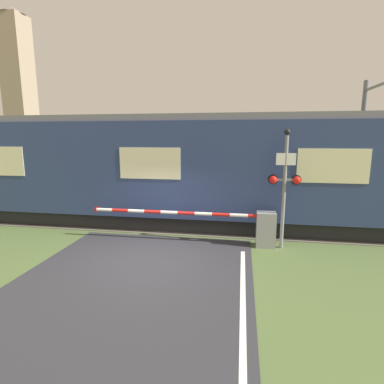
# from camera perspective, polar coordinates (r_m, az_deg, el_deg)

# --- Properties ---
(ground_plane) EXTENTS (80.00, 80.00, 0.00)m
(ground_plane) POSITION_cam_1_polar(r_m,az_deg,el_deg) (8.87, -8.09, -12.59)
(ground_plane) COLOR #4C6033
(track_bed) EXTENTS (36.00, 3.20, 0.13)m
(track_bed) POSITION_cam_1_polar(r_m,az_deg,el_deg) (12.33, -2.76, -5.76)
(track_bed) COLOR #666056
(track_bed) RESTS_ON ground_plane
(train) EXTENTS (21.77, 3.17, 4.25)m
(train) POSITION_cam_1_polar(r_m,az_deg,el_deg) (12.06, -5.76, 4.24)
(train) COLOR black
(train) RESTS_ON ground_plane
(crossing_barrier) EXTENTS (6.10, 0.44, 1.13)m
(crossing_barrier) POSITION_cam_1_polar(r_m,az_deg,el_deg) (9.78, 10.71, -6.42)
(crossing_barrier) COLOR gray
(crossing_barrier) RESTS_ON ground_plane
(signal_post) EXTENTS (0.99, 0.26, 3.69)m
(signal_post) POSITION_cam_1_polar(r_m,az_deg,el_deg) (9.55, 17.23, 1.83)
(signal_post) COLOR gray
(signal_post) RESTS_ON ground_plane
(catenary_pole) EXTENTS (0.20, 1.90, 5.79)m
(catenary_pole) POSITION_cam_1_polar(r_m,az_deg,el_deg) (14.95, 29.42, 7.49)
(catenary_pole) COLOR slate
(catenary_pole) RESTS_ON ground_plane
(distant_building) EXTENTS (2.65, 2.65, 16.39)m
(distant_building) POSITION_cam_1_polar(r_m,az_deg,el_deg) (37.72, -29.99, 16.38)
(distant_building) COLOR gray
(distant_building) RESTS_ON ground_plane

